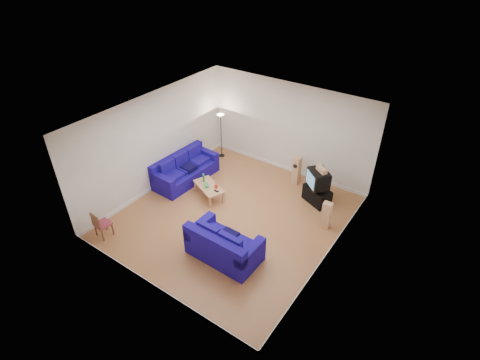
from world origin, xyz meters
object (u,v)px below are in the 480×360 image
Objects in this scene: sofa_three_seat at (184,171)px; tv_stand at (317,195)px; coffee_table at (209,187)px; television at (318,179)px; sofa_loveseat at (223,247)px.

sofa_three_seat reaches higher than tv_stand.
television is (2.93, 1.64, 0.55)m from coffee_table.
sofa_three_seat is at bearing 166.67° from coffee_table.
television reaches higher than tv_stand.
tv_stand is (2.95, 1.70, -0.09)m from coffee_table.
coffee_table is at bearing -109.79° from television.
sofa_loveseat is 3.69m from television.
television is (0.96, 3.52, 0.55)m from sofa_loveseat.
sofa_loveseat is 2.22× the size of television.
tv_stand is (4.26, 1.39, -0.07)m from sofa_three_seat.
sofa_loveseat reaches higher than sofa_three_seat.
television is at bearing 75.92° from sofa_loveseat.
coffee_table is (-1.98, 1.88, 0.00)m from sofa_loveseat.
coffee_table is at bearing -126.29° from tv_stand.
sofa_loveseat is at bearing -43.51° from coffee_table.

